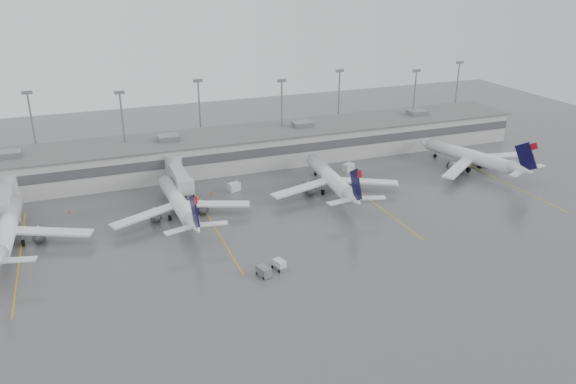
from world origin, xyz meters
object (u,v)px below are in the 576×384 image
object	(u,v)px
jet_mid_right	(332,179)
jet_far_right	(473,157)
jet_mid_left	(179,203)
baggage_tug	(279,266)
jet_far_left	(7,230)

from	to	relation	value
jet_mid_right	jet_far_right	xyz separation A→B (m)	(39.30, 1.40, 0.04)
jet_mid_left	baggage_tug	xyz separation A→B (m)	(11.74, -26.68, -2.54)
jet_mid_right	baggage_tug	size ratio (longest dim) A/B	11.27
jet_far_left	jet_mid_left	xyz separation A→B (m)	(31.40, 1.41, -0.16)
baggage_tug	jet_far_left	bearing A→B (deg)	132.25
jet_far_left	jet_far_right	world-z (taller)	jet_far_right
jet_far_right	baggage_tug	xyz separation A→B (m)	(-61.98, -29.33, -2.74)
jet_far_left	jet_far_right	distance (m)	105.19
baggage_tug	jet_mid_right	bearing A→B (deg)	33.54
jet_mid_left	jet_mid_right	size ratio (longest dim) A/B	0.95
baggage_tug	jet_mid_left	bearing A→B (deg)	96.37
jet_mid_left	jet_far_right	bearing A→B (deg)	-0.68
jet_mid_right	baggage_tug	world-z (taller)	jet_mid_right
jet_mid_right	baggage_tug	bearing A→B (deg)	-124.19
jet_mid_left	jet_far_right	distance (m)	73.77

